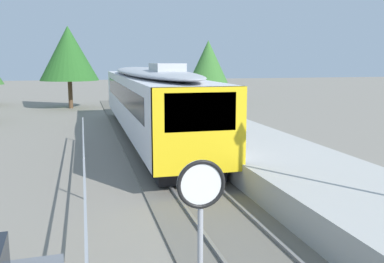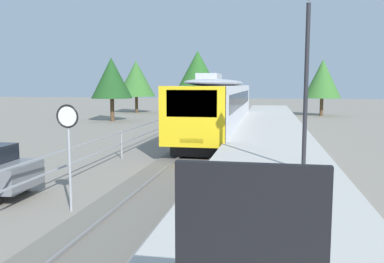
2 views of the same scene
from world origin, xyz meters
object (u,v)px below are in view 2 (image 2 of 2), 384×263
commuter_train (220,102)px  platform_notice_board (251,227)px  speed_limit_sign (68,131)px  platform_lamp_mid_platform (308,36)px

commuter_train → platform_notice_board: commuter_train is taller
commuter_train → speed_limit_sign: bearing=-96.5°
platform_notice_board → speed_limit_sign: speed_limit_sign is taller
commuter_train → platform_lamp_mid_platform: bearing=-74.2°
commuter_train → platform_lamp_mid_platform: (4.13, -14.62, 2.47)m
platform_lamp_mid_platform → platform_notice_board: size_ratio=2.97×
speed_limit_sign → platform_notice_board: bearing=-52.5°
platform_lamp_mid_platform → commuter_train: bearing=105.8°
commuter_train → platform_lamp_mid_platform: platform_lamp_mid_platform is taller
platform_lamp_mid_platform → speed_limit_sign: platform_lamp_mid_platform is taller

